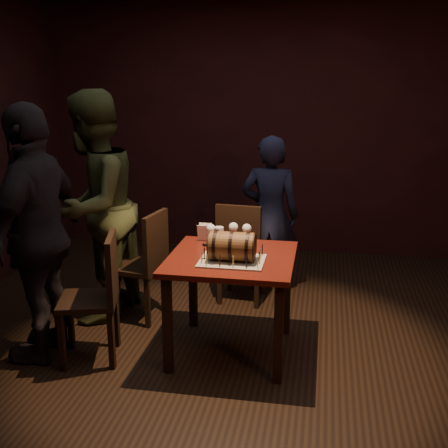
{
  "coord_description": "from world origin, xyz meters",
  "views": [
    {
      "loc": [
        0.67,
        -3.87,
        2.02
      ],
      "look_at": [
        -0.04,
        0.05,
        0.95
      ],
      "focal_mm": 45.0,
      "sensor_mm": 36.0,
      "label": 1
    }
  ],
  "objects_px": {
    "person_left_front": "(38,234)",
    "pub_table": "(231,271)",
    "chair_back": "(241,248)",
    "chair_left_front": "(99,291)",
    "pint_of_ale": "(219,237)",
    "chair_left_rear": "(146,260)",
    "person_left_rear": "(94,208)",
    "wine_glass_mid": "(233,228)",
    "person_back": "(270,215)",
    "wine_glass_right": "(247,229)",
    "barrel_cake": "(232,246)",
    "wine_glass_left": "(211,230)"
  },
  "relations": [
    {
      "from": "chair_left_front",
      "to": "person_back",
      "type": "bearing_deg",
      "value": 55.69
    },
    {
      "from": "barrel_cake",
      "to": "wine_glass_left",
      "type": "height_order",
      "value": "barrel_cake"
    },
    {
      "from": "pint_of_ale",
      "to": "person_left_front",
      "type": "height_order",
      "value": "person_left_front"
    },
    {
      "from": "person_left_front",
      "to": "pub_table",
      "type": "bearing_deg",
      "value": 103.89
    },
    {
      "from": "wine_glass_mid",
      "to": "chair_back",
      "type": "height_order",
      "value": "chair_back"
    },
    {
      "from": "barrel_cake",
      "to": "wine_glass_right",
      "type": "distance_m",
      "value": 0.44
    },
    {
      "from": "pub_table",
      "to": "person_left_front",
      "type": "relative_size",
      "value": 0.49
    },
    {
      "from": "barrel_cake",
      "to": "person_left_rear",
      "type": "xyz_separation_m",
      "value": [
        -1.25,
        0.57,
        0.09
      ]
    },
    {
      "from": "chair_left_front",
      "to": "person_left_front",
      "type": "xyz_separation_m",
      "value": [
        -0.43,
        -0.01,
        0.4
      ]
    },
    {
      "from": "person_back",
      "to": "person_left_rear",
      "type": "bearing_deg",
      "value": 31.8
    },
    {
      "from": "wine_glass_mid",
      "to": "wine_glass_right",
      "type": "bearing_deg",
      "value": -11.69
    },
    {
      "from": "wine_glass_mid",
      "to": "chair_left_front",
      "type": "relative_size",
      "value": 0.17
    },
    {
      "from": "chair_back",
      "to": "person_left_front",
      "type": "relative_size",
      "value": 0.5
    },
    {
      "from": "chair_left_rear",
      "to": "person_back",
      "type": "relative_size",
      "value": 0.63
    },
    {
      "from": "chair_back",
      "to": "person_left_rear",
      "type": "distance_m",
      "value": 1.33
    },
    {
      "from": "pub_table",
      "to": "pint_of_ale",
      "type": "distance_m",
      "value": 0.32
    },
    {
      "from": "person_left_rear",
      "to": "person_left_front",
      "type": "relative_size",
      "value": 1.03
    },
    {
      "from": "chair_back",
      "to": "chair_left_front",
      "type": "xyz_separation_m",
      "value": [
        -0.84,
        -1.2,
        0.0
      ]
    },
    {
      "from": "wine_glass_left",
      "to": "pint_of_ale",
      "type": "height_order",
      "value": "wine_glass_left"
    },
    {
      "from": "pint_of_ale",
      "to": "barrel_cake",
      "type": "bearing_deg",
      "value": -65.39
    },
    {
      "from": "wine_glass_mid",
      "to": "pint_of_ale",
      "type": "bearing_deg",
      "value": -129.52
    },
    {
      "from": "chair_back",
      "to": "person_left_rear",
      "type": "xyz_separation_m",
      "value": [
        -1.16,
        -0.48,
        0.43
      ]
    },
    {
      "from": "pint_of_ale",
      "to": "person_left_front",
      "type": "relative_size",
      "value": 0.08
    },
    {
      "from": "pub_table",
      "to": "wine_glass_left",
      "type": "height_order",
      "value": "wine_glass_left"
    },
    {
      "from": "barrel_cake",
      "to": "pint_of_ale",
      "type": "xyz_separation_m",
      "value": [
        -0.16,
        0.34,
        -0.04
      ]
    },
    {
      "from": "pint_of_ale",
      "to": "wine_glass_mid",
      "type": "bearing_deg",
      "value": 50.48
    },
    {
      "from": "pint_of_ale",
      "to": "person_left_front",
      "type": "xyz_separation_m",
      "value": [
        -1.21,
        -0.5,
        0.1
      ]
    },
    {
      "from": "wine_glass_right",
      "to": "pint_of_ale",
      "type": "distance_m",
      "value": 0.22
    },
    {
      "from": "person_left_rear",
      "to": "chair_left_rear",
      "type": "bearing_deg",
      "value": 97.88
    },
    {
      "from": "pint_of_ale",
      "to": "person_back",
      "type": "bearing_deg",
      "value": 75.15
    },
    {
      "from": "pub_table",
      "to": "person_back",
      "type": "bearing_deg",
      "value": 83.49
    },
    {
      "from": "pint_of_ale",
      "to": "pub_table",
      "type": "bearing_deg",
      "value": -59.12
    },
    {
      "from": "pub_table",
      "to": "pint_of_ale",
      "type": "xyz_separation_m",
      "value": [
        -0.13,
        0.23,
        0.18
      ]
    },
    {
      "from": "wine_glass_left",
      "to": "person_left_front",
      "type": "bearing_deg",
      "value": -154.91
    },
    {
      "from": "chair_left_front",
      "to": "person_left_front",
      "type": "height_order",
      "value": "person_left_front"
    },
    {
      "from": "wine_glass_mid",
      "to": "wine_glass_right",
      "type": "height_order",
      "value": "same"
    },
    {
      "from": "barrel_cake",
      "to": "wine_glass_mid",
      "type": "relative_size",
      "value": 2.31
    },
    {
      "from": "wine_glass_right",
      "to": "person_left_rear",
      "type": "xyz_separation_m",
      "value": [
        -1.29,
        0.13,
        0.09
      ]
    },
    {
      "from": "person_back",
      "to": "chair_back",
      "type": "bearing_deg",
      "value": 59.02
    },
    {
      "from": "person_left_rear",
      "to": "chair_left_front",
      "type": "bearing_deg",
      "value": 30.34
    },
    {
      "from": "wine_glass_mid",
      "to": "person_left_front",
      "type": "height_order",
      "value": "person_left_front"
    },
    {
      "from": "wine_glass_mid",
      "to": "chair_back",
      "type": "bearing_deg",
      "value": 92.79
    },
    {
      "from": "wine_glass_left",
      "to": "person_back",
      "type": "height_order",
      "value": "person_back"
    },
    {
      "from": "chair_left_rear",
      "to": "person_back",
      "type": "xyz_separation_m",
      "value": [
        0.95,
        0.83,
        0.22
      ]
    },
    {
      "from": "chair_left_rear",
      "to": "person_left_front",
      "type": "height_order",
      "value": "person_left_front"
    },
    {
      "from": "pub_table",
      "to": "person_left_front",
      "type": "xyz_separation_m",
      "value": [
        -1.34,
        -0.27,
        0.28
      ]
    },
    {
      "from": "pub_table",
      "to": "person_back",
      "type": "distance_m",
      "value": 1.3
    },
    {
      "from": "wine_glass_mid",
      "to": "wine_glass_right",
      "type": "relative_size",
      "value": 1.0
    },
    {
      "from": "wine_glass_left",
      "to": "wine_glass_mid",
      "type": "height_order",
      "value": "same"
    },
    {
      "from": "chair_left_rear",
      "to": "person_left_rear",
      "type": "height_order",
      "value": "person_left_rear"
    }
  ]
}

